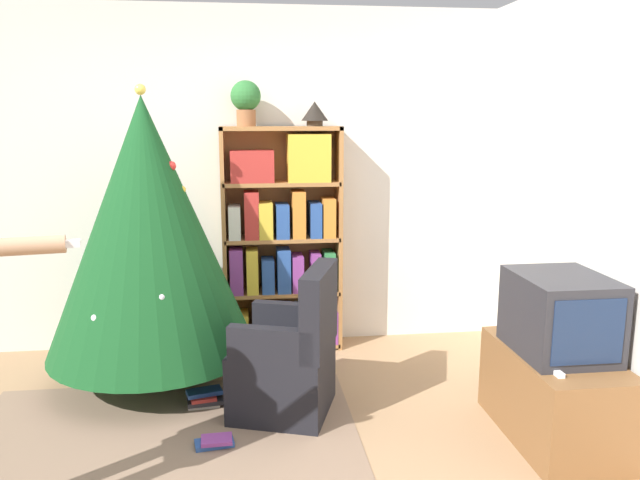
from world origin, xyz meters
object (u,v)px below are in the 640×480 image
at_px(table_lamp, 315,112).
at_px(christmas_tree, 148,228).
at_px(bookshelf, 283,244).
at_px(armchair, 290,362).
at_px(television, 561,315).
at_px(potted_plant, 246,100).

bearing_deg(table_lamp, christmas_tree, -155.88).
xyz_separation_m(christmas_tree, table_lamp, (1.17, 0.52, 0.75)).
bearing_deg(bookshelf, armchair, -91.91).
relative_size(television, potted_plant, 1.77).
distance_m(bookshelf, television, 2.13).
xyz_separation_m(television, armchair, (-1.45, 0.49, -0.40)).
height_order(armchair, table_lamp, table_lamp).
height_order(armchair, potted_plant, potted_plant).
xyz_separation_m(armchair, potted_plant, (-0.22, 1.10, 1.58)).
height_order(television, christmas_tree, christmas_tree).
height_order(television, table_lamp, table_lamp).
bearing_deg(bookshelf, television, -48.24).
distance_m(christmas_tree, armchair, 1.29).
relative_size(bookshelf, armchair, 1.87).
distance_m(television, christmas_tree, 2.59).
relative_size(television, armchair, 0.63).
height_order(christmas_tree, armchair, christmas_tree).
height_order(christmas_tree, table_lamp, christmas_tree).
bearing_deg(bookshelf, christmas_tree, -150.81).
xyz_separation_m(potted_plant, table_lamp, (0.50, -0.00, -0.09)).
distance_m(christmas_tree, potted_plant, 1.19).
relative_size(television, table_lamp, 2.90).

